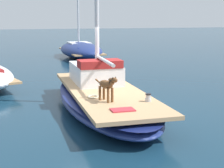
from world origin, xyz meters
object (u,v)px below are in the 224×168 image
(coiled_rope, at_px, (93,97))
(moored_boat_far_astern, at_px, (81,50))
(sailboat_main, at_px, (104,100))
(deck_winch, at_px, (148,98))
(dog_brown, at_px, (107,86))
(deck_towel, at_px, (123,110))

(coiled_rope, relative_size, moored_boat_far_astern, 0.04)
(sailboat_main, height_order, deck_winch, deck_winch)
(sailboat_main, height_order, dog_brown, dog_brown)
(deck_winch, distance_m, coiled_rope, 1.53)
(coiled_rope, distance_m, deck_towel, 1.54)
(dog_brown, bearing_deg, moored_boat_far_astern, 83.77)
(deck_towel, bearing_deg, sailboat_main, 87.60)
(dog_brown, height_order, moored_boat_far_astern, moored_boat_far_astern)
(dog_brown, relative_size, coiled_rope, 2.75)
(coiled_rope, xyz_separation_m, moored_boat_far_astern, (1.88, 14.30, -0.13))
(sailboat_main, bearing_deg, coiled_rope, -117.72)
(sailboat_main, height_order, coiled_rope, coiled_rope)
(sailboat_main, height_order, moored_boat_far_astern, moored_boat_far_astern)
(dog_brown, bearing_deg, deck_winch, -14.38)
(deck_winch, height_order, deck_towel, deck_winch)
(deck_winch, xyz_separation_m, coiled_rope, (-1.31, 0.79, -0.08))
(deck_winch, distance_m, deck_towel, 1.12)
(sailboat_main, distance_m, deck_winch, 2.00)
(sailboat_main, distance_m, dog_brown, 1.72)
(dog_brown, relative_size, deck_towel, 1.59)
(deck_winch, bearing_deg, coiled_rope, 148.98)
(coiled_rope, height_order, moored_boat_far_astern, moored_boat_far_astern)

